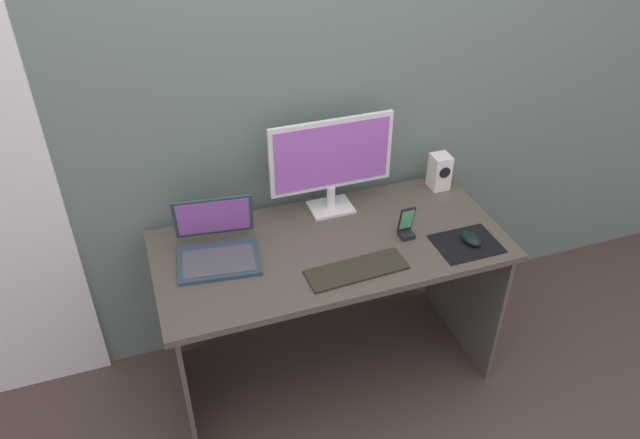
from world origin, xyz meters
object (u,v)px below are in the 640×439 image
laptop (217,246)px  speaker_right (440,172)px  phone_in_dock (406,226)px  monitor (331,160)px  mouse (471,239)px  keyboard_external (357,270)px

laptop → speaker_right: bearing=8.8°
speaker_right → phone_in_dock: speaker_right is taller
monitor → speaker_right: size_ratio=3.22×
laptop → phone_in_dock: bearing=-9.5°
speaker_right → phone_in_dock: 0.41m
monitor → mouse: bearing=-42.5°
laptop → monitor: bearing=16.7°
keyboard_external → phone_in_dock: size_ratio=2.76×
keyboard_external → monitor: bearing=80.8°
speaker_right → mouse: 0.42m
speaker_right → phone_in_dock: size_ratio=1.16×
mouse → phone_in_dock: (-0.22, 0.12, 0.03)m
speaker_right → phone_in_dock: bearing=-136.2°
laptop → keyboard_external: laptop is taller
laptop → keyboard_external: 0.54m
phone_in_dock → mouse: bearing=-29.2°
speaker_right → mouse: size_ratio=1.61×
speaker_right → laptop: laptop is taller
laptop → phone_in_dock: size_ratio=2.44×
mouse → monitor: bearing=128.9°
monitor → phone_in_dock: bearing=-52.1°
laptop → phone_in_dock: laptop is taller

